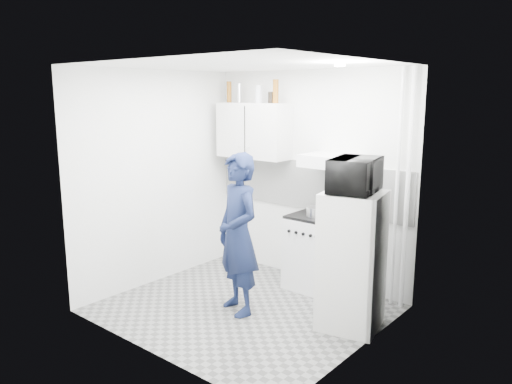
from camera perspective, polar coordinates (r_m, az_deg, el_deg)
The scene contains 22 objects.
floor at distance 5.62m, azimuth -1.46°, elevation -13.15°, with size 2.80×2.80×0.00m, color slate.
ceiling at distance 5.13m, azimuth -1.60°, elevation 14.34°, with size 2.80×2.80×0.00m, color white.
wall_back at distance 6.20m, azimuth 6.11°, elevation 1.69°, with size 2.80×2.80×0.00m, color silver.
wall_left at distance 6.22m, azimuth -11.27°, elevation 1.56°, with size 2.60×2.60×0.00m, color silver.
wall_right at distance 4.45m, azimuth 12.18°, elevation -2.30°, with size 2.60×2.60×0.00m, color silver.
person at distance 5.28m, azimuth -2.07°, elevation -4.84°, with size 0.63×0.41×1.72m, color #111A38.
stove at distance 6.08m, azimuth 6.48°, elevation -6.92°, with size 0.54×0.54×0.87m, color white.
fridge at distance 5.07m, azimuth 10.90°, elevation -7.71°, with size 0.57×0.57×1.38m, color silver.
stove_top at distance 5.95m, azimuth 6.57°, elevation -2.78°, with size 0.52×0.52×0.03m, color black.
saucepan at distance 5.90m, azimuth 6.71°, elevation -2.23°, with size 0.19×0.19×0.11m, color silver.
microwave at distance 4.87m, azimuth 11.27°, elevation 1.90°, with size 0.41×0.60×0.33m, color black.
bottle_a at distance 6.71m, azimuth -3.09°, elevation 11.35°, with size 0.06×0.06×0.27m, color brown.
bottle_b at distance 6.59m, azimuth -1.95°, elevation 11.23°, with size 0.06×0.06×0.24m, color silver.
canister_a at distance 6.37m, azimuth 0.33°, elevation 11.13°, with size 0.09×0.09×0.22m, color #B2B7BC.
canister_b at distance 6.25m, azimuth 1.72°, elevation 10.75°, with size 0.07×0.07×0.14m, color black.
bottle_e at distance 6.21m, azimuth 2.27°, elevation 11.42°, with size 0.07×0.07×0.29m, color brown.
upper_cabinet at distance 6.44m, azimuth -0.25°, elevation 7.04°, with size 1.00×0.35×0.70m, color silver.
range_hood at distance 5.71m, azimuth 8.53°, elevation 3.55°, with size 0.60×0.50×0.14m, color white.
backsplash at distance 6.21m, azimuth 6.02°, elevation 0.76°, with size 2.74×0.03×0.60m, color white.
pipe_a at distance 5.53m, azimuth 16.92°, elevation 0.09°, with size 0.05×0.05×2.60m, color white.
pipe_b at distance 5.57m, azimuth 15.79°, elevation 0.25°, with size 0.04×0.04×2.60m, color white.
ceiling_spot_fixture at distance 4.70m, azimuth 9.56°, elevation 14.11°, with size 0.10×0.10×0.02m, color white.
Camera 1 is at (3.38, -3.85, 2.32)m, focal length 35.00 mm.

